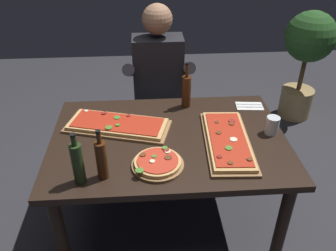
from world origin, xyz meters
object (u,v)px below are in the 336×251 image
object	(u,v)px
pizza_rectangular_front	(118,125)
oil_bottle_amber	(102,159)
seated_diner	(159,83)
tumbler_near_camera	(272,126)
dining_table	(169,150)
diner_chair	(158,104)
wine_bottle_dark	(78,163)
pizza_rectangular_left	(228,140)
potted_plant_corner	(307,53)
pizza_round_far	(158,163)
vinegar_bottle_green	(186,91)

from	to	relation	value
pizza_rectangular_front	oil_bottle_amber	size ratio (longest dim) A/B	2.40
seated_diner	oil_bottle_amber	bearing A→B (deg)	-107.32
tumbler_near_camera	dining_table	bearing A→B (deg)	-179.75
diner_chair	seated_diner	size ratio (longest dim) A/B	0.65
pizza_rectangular_front	wine_bottle_dark	xyz separation A→B (m)	(-0.16, -0.48, 0.10)
pizza_rectangular_left	potted_plant_corner	bearing A→B (deg)	53.24
oil_bottle_amber	dining_table	bearing A→B (deg)	42.83
pizza_rectangular_front	dining_table	bearing A→B (deg)	-21.90
diner_chair	potted_plant_corner	xyz separation A→B (m)	(1.46, 0.53, 0.21)
pizza_rectangular_left	wine_bottle_dark	distance (m)	0.86
seated_diner	potted_plant_corner	xyz separation A→B (m)	(1.46, 0.65, -0.05)
dining_table	potted_plant_corner	world-z (taller)	potted_plant_corner
dining_table	tumbler_near_camera	distance (m)	0.64
dining_table	pizza_round_far	bearing A→B (deg)	-106.17
dining_table	pizza_rectangular_front	xyz separation A→B (m)	(-0.31, 0.12, 0.11)
pizza_rectangular_front	pizza_round_far	xyz separation A→B (m)	(0.23, -0.39, 0.00)
diner_chair	potted_plant_corner	world-z (taller)	potted_plant_corner
pizza_round_far	potted_plant_corner	distance (m)	2.24
wine_bottle_dark	oil_bottle_amber	bearing A→B (deg)	13.68
pizza_rectangular_left	diner_chair	distance (m)	1.05
oil_bottle_amber	vinegar_bottle_green	bearing A→B (deg)	54.16
pizza_rectangular_front	oil_bottle_amber	distance (m)	0.47
vinegar_bottle_green	pizza_rectangular_left	bearing A→B (deg)	-67.00
potted_plant_corner	dining_table	bearing A→B (deg)	-136.02
wine_bottle_dark	pizza_round_far	bearing A→B (deg)	13.21
oil_bottle_amber	diner_chair	distance (m)	1.29
tumbler_near_camera	potted_plant_corner	xyz separation A→B (m)	(0.81, 1.38, -0.09)
pizza_rectangular_left	pizza_round_far	bearing A→B (deg)	-156.50
vinegar_bottle_green	seated_diner	bearing A→B (deg)	114.65
vinegar_bottle_green	oil_bottle_amber	bearing A→B (deg)	-125.84
wine_bottle_dark	potted_plant_corner	size ratio (longest dim) A/B	0.26
pizza_rectangular_front	vinegar_bottle_green	bearing A→B (deg)	27.98
pizza_rectangular_front	wine_bottle_dark	size ratio (longest dim) A/B	2.36
wine_bottle_dark	dining_table	bearing A→B (deg)	37.38
oil_bottle_amber	vinegar_bottle_green	world-z (taller)	vinegar_bottle_green
wine_bottle_dark	seated_diner	size ratio (longest dim) A/B	0.22
wine_bottle_dark	diner_chair	world-z (taller)	wine_bottle_dark
oil_bottle_amber	diner_chair	size ratio (longest dim) A/B	0.33
pizza_rectangular_front	pizza_rectangular_left	bearing A→B (deg)	-18.04
pizza_rectangular_front	potted_plant_corner	distance (m)	2.16
seated_diner	pizza_round_far	bearing A→B (deg)	-93.01
dining_table	pizza_rectangular_front	size ratio (longest dim) A/B	2.05
seated_diner	vinegar_bottle_green	bearing A→B (deg)	-65.35
pizza_round_far	vinegar_bottle_green	distance (m)	0.68
dining_table	diner_chair	distance (m)	0.87
oil_bottle_amber	potted_plant_corner	world-z (taller)	potted_plant_corner
oil_bottle_amber	potted_plant_corner	size ratio (longest dim) A/B	0.26
pizza_rectangular_left	vinegar_bottle_green	distance (m)	0.50
tumbler_near_camera	potted_plant_corner	size ratio (longest dim) A/B	0.10
dining_table	pizza_rectangular_left	size ratio (longest dim) A/B	2.20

